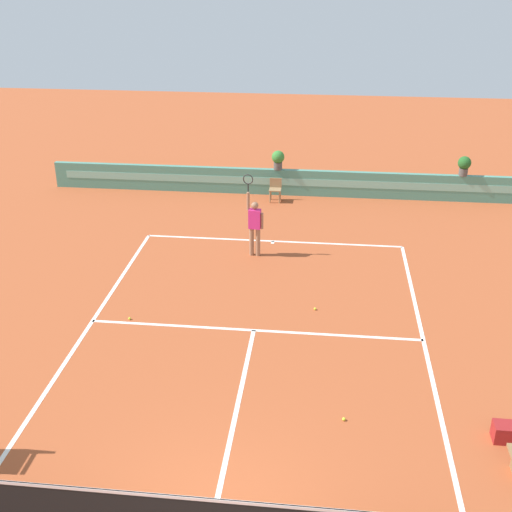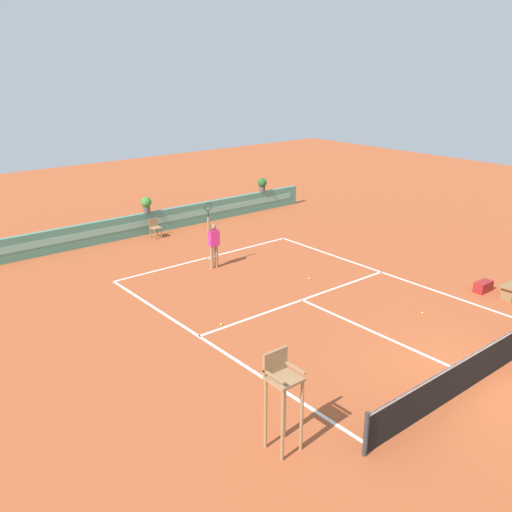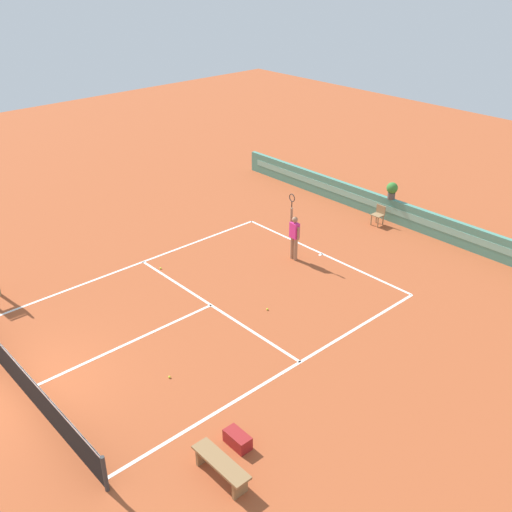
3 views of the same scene
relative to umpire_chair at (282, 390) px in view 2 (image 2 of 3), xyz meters
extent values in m
plane|color=#A84C28|center=(5.53, 4.74, -1.34)|extent=(60.00, 60.00, 0.00)
cube|color=white|center=(5.53, 10.63, -1.34)|extent=(8.22, 0.10, 0.01)
cube|color=white|center=(5.53, 5.14, -1.34)|extent=(8.22, 0.10, 0.01)
cube|color=white|center=(5.53, 1.94, -1.34)|extent=(0.10, 6.40, 0.01)
cube|color=white|center=(1.42, 4.68, -1.34)|extent=(0.10, 11.89, 0.01)
cube|color=white|center=(9.64, 4.68, -1.34)|extent=(0.10, 11.89, 0.01)
cube|color=white|center=(5.53, 10.53, -1.34)|extent=(0.10, 0.20, 0.01)
cylinder|color=#333333|center=(1.12, -1.26, -0.84)|extent=(0.10, 0.10, 1.00)
cube|color=black|center=(5.53, -1.26, -0.87)|extent=(8.82, 0.02, 0.95)
cube|color=white|center=(5.53, -1.26, -0.42)|extent=(8.82, 0.03, 0.06)
cube|color=#4C8E7A|center=(5.53, 15.13, -0.84)|extent=(18.00, 0.20, 1.00)
cube|color=#7ABCA8|center=(5.53, 15.02, -0.79)|extent=(17.10, 0.01, 0.28)
cylinder|color=#99754C|center=(-0.25, -0.32, -0.54)|extent=(0.07, 0.07, 1.60)
cylinder|color=#99754C|center=(0.25, -0.32, -0.54)|extent=(0.07, 0.07, 1.60)
cylinder|color=#99754C|center=(-0.25, 0.19, -0.54)|extent=(0.07, 0.07, 1.60)
cylinder|color=#99754C|center=(0.25, 0.19, -0.54)|extent=(0.07, 0.07, 1.60)
cube|color=#99754C|center=(0.00, -0.06, 0.29)|extent=(0.60, 0.60, 0.06)
cube|color=#99754C|center=(0.00, 0.21, 0.56)|extent=(0.60, 0.06, 0.48)
cube|color=#99754C|center=(-0.27, -0.06, 0.44)|extent=(0.06, 0.60, 0.04)
cube|color=#99754C|center=(0.27, -0.06, 0.44)|extent=(0.06, 0.60, 0.04)
cylinder|color=#99754C|center=(5.11, 14.15, -1.12)|extent=(0.05, 0.05, 0.45)
cylinder|color=#99754C|center=(5.46, 14.15, -1.12)|extent=(0.05, 0.05, 0.45)
cylinder|color=#99754C|center=(5.11, 14.50, -1.12)|extent=(0.05, 0.05, 0.45)
cylinder|color=#99754C|center=(5.46, 14.50, -1.12)|extent=(0.05, 0.05, 0.45)
cube|color=#99754C|center=(5.29, 14.33, -0.87)|extent=(0.44, 0.44, 0.04)
cube|color=#99754C|center=(5.29, 14.53, -0.67)|extent=(0.44, 0.04, 0.36)
cube|color=olive|center=(10.72, 0.81, -1.12)|extent=(0.08, 0.40, 0.45)
cube|color=maroon|center=(10.86, 1.72, -1.16)|extent=(0.70, 0.37, 0.36)
cylinder|color=#9E7051|center=(5.17, 9.50, -0.89)|extent=(0.14, 0.14, 0.90)
cylinder|color=#9E7051|center=(4.97, 9.52, -0.89)|extent=(0.14, 0.14, 0.90)
cube|color=#E52D84|center=(5.07, 9.51, -0.14)|extent=(0.38, 0.26, 0.60)
sphere|color=#9E7051|center=(5.07, 9.51, 0.29)|extent=(0.22, 0.22, 0.22)
cylinder|color=#9E7051|center=(4.87, 9.53, 0.41)|extent=(0.09, 0.09, 0.55)
cylinder|color=black|center=(4.87, 9.53, 0.83)|extent=(0.04, 0.04, 0.24)
torus|color=#262626|center=(4.87, 9.53, 1.09)|extent=(0.31, 0.06, 0.31)
cylinder|color=#9E7051|center=(5.28, 9.49, -0.19)|extent=(0.09, 0.09, 0.50)
sphere|color=#CCE033|center=(7.70, 1.95, -1.31)|extent=(0.07, 0.07, 0.07)
sphere|color=#CCE033|center=(7.01, 6.31, -1.31)|extent=(0.07, 0.07, 0.07)
sphere|color=#CCE033|center=(2.34, 5.30, -1.31)|extent=(0.07, 0.07, 0.07)
cylinder|color=#514C47|center=(12.16, 15.13, -0.20)|extent=(0.32, 0.32, 0.28)
sphere|color=#235B23|center=(12.16, 15.13, 0.14)|extent=(0.48, 0.48, 0.48)
cylinder|color=#514C47|center=(5.32, 15.13, -0.20)|extent=(0.32, 0.32, 0.28)
sphere|color=#387F33|center=(5.32, 15.13, 0.14)|extent=(0.48, 0.48, 0.48)
camera|label=1|loc=(7.10, -8.48, 7.11)|focal=45.51mm
camera|label=2|loc=(-6.44, -7.05, 6.12)|focal=39.16mm
camera|label=3|loc=(18.98, -5.05, 9.32)|focal=41.96mm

